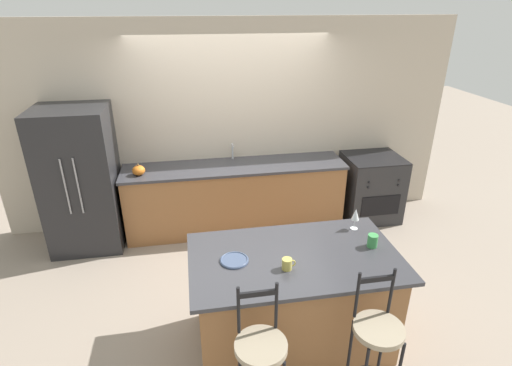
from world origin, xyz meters
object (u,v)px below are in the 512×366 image
(bar_stool_far, at_px, (376,342))
(wine_glass, at_px, (356,215))
(dinner_plate, at_px, (234,260))
(bar_stool_near, at_px, (261,359))
(oven_range, at_px, (370,187))
(tumbler_cup, at_px, (373,241))
(pumpkin_decoration, at_px, (139,170))
(refrigerator, at_px, (81,180))
(coffee_mug, at_px, (287,264))

(bar_stool_far, height_order, wine_glass, bar_stool_far)
(dinner_plate, bearing_deg, bar_stool_near, -83.59)
(oven_range, xyz_separation_m, bar_stool_near, (-2.11, -2.80, 0.16))
(oven_range, relative_size, wine_glass, 4.41)
(tumbler_cup, bearing_deg, pumpkin_decoration, 137.04)
(oven_range, height_order, tumbler_cup, tumbler_cup)
(oven_range, bearing_deg, pumpkin_decoration, -178.51)
(refrigerator, xyz_separation_m, bar_stool_near, (1.70, -2.77, -0.26))
(refrigerator, height_order, pumpkin_decoration, refrigerator)
(wine_glass, bearing_deg, bar_stool_far, -102.55)
(bar_stool_far, bearing_deg, tumbler_cup, 70.00)
(refrigerator, relative_size, coffee_mug, 15.69)
(dinner_plate, bearing_deg, refrigerator, 128.57)
(tumbler_cup, bearing_deg, oven_range, 64.34)
(dinner_plate, distance_m, wine_glass, 1.21)
(oven_range, relative_size, coffee_mug, 8.14)
(refrigerator, bearing_deg, tumbler_cup, -35.70)
(coffee_mug, bearing_deg, wine_glass, 32.63)
(refrigerator, bearing_deg, wine_glass, -31.70)
(oven_range, distance_m, tumbler_cup, 2.35)
(bar_stool_far, bearing_deg, bar_stool_near, -179.60)
(dinner_plate, height_order, pumpkin_decoration, pumpkin_decoration)
(dinner_plate, bearing_deg, bar_stool_far, -38.11)
(oven_range, height_order, pumpkin_decoration, pumpkin_decoration)
(refrigerator, distance_m, wine_glass, 3.28)
(coffee_mug, bearing_deg, dinner_plate, 156.16)
(dinner_plate, distance_m, coffee_mug, 0.44)
(bar_stool_near, distance_m, dinner_plate, 0.80)
(oven_range, xyz_separation_m, wine_glass, (-1.03, -1.75, 0.61))
(bar_stool_near, xyz_separation_m, coffee_mug, (0.32, 0.56, 0.35))
(tumbler_cup, bearing_deg, bar_stool_near, -146.40)
(refrigerator, height_order, tumbler_cup, refrigerator)
(bar_stool_far, bearing_deg, dinner_plate, 141.89)
(refrigerator, height_order, coffee_mug, refrigerator)
(dinner_plate, xyz_separation_m, wine_glass, (1.16, 0.31, 0.14))
(oven_range, distance_m, bar_stool_near, 3.51)
(bar_stool_far, height_order, dinner_plate, bar_stool_far)
(refrigerator, distance_m, tumbler_cup, 3.47)
(coffee_mug, xyz_separation_m, pumpkin_decoration, (-1.33, 2.16, 0.00))
(oven_range, bearing_deg, tumbler_cup, -115.66)
(bar_stool_near, distance_m, tumbler_cup, 1.39)
(dinner_plate, relative_size, tumbler_cup, 2.05)
(bar_stool_near, height_order, dinner_plate, bar_stool_near)
(dinner_plate, bearing_deg, oven_range, 43.34)
(bar_stool_near, xyz_separation_m, dinner_plate, (-0.08, 0.74, 0.31))
(bar_stool_far, bearing_deg, pumpkin_decoration, 124.38)
(pumpkin_decoration, bearing_deg, wine_glass, -38.67)
(refrigerator, xyz_separation_m, pumpkin_decoration, (0.69, -0.05, 0.09))
(coffee_mug, xyz_separation_m, tumbler_cup, (0.80, 0.18, 0.01))
(wine_glass, bearing_deg, oven_range, 59.68)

